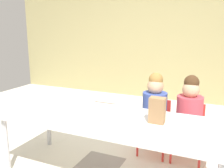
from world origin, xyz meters
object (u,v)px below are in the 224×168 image
Objects in this scene: seated_child_middle_seat at (190,111)px; paper_plate_near_edge at (105,120)px; seated_child_near_camera at (155,106)px; paper_plate_center_table at (135,119)px; donut_powdered_on_plate at (105,118)px; craft_table at (110,122)px; paper_bag_brown at (157,110)px.

paper_plate_near_edge is (-0.63, -0.69, 0.04)m from seated_child_middle_seat.
seated_child_near_camera reaches higher than paper_plate_center_table.
seated_child_near_camera is 5.10× the size of paper_plate_center_table.
seated_child_near_camera reaches higher than donut_powdered_on_plate.
paper_plate_center_table is 0.26m from donut_powdered_on_plate.
seated_child_near_camera is 0.57m from paper_plate_center_table.
craft_table is 0.45m from paper_bag_brown.
seated_child_middle_seat is at bearing 47.80° from paper_plate_near_edge.
donut_powdered_on_plate is (-0.26, -0.69, 0.06)m from seated_child_near_camera.
paper_plate_center_table is (0.22, 0.04, 0.05)m from craft_table.
seated_child_middle_seat is at bearing 0.00° from seated_child_near_camera.
paper_bag_brown is (0.16, -0.55, 0.15)m from seated_child_near_camera.
paper_bag_brown is at bearing 7.11° from craft_table.
donut_powdered_on_plate is at bearing -94.76° from craft_table.
seated_child_near_camera is 5.10× the size of paper_plate_near_edge.
seated_child_near_camera is at bearing 69.01° from paper_plate_near_edge.
craft_table is 18.39× the size of donut_powdered_on_plate.
seated_child_near_camera is (0.26, 0.61, 0.01)m from craft_table.
paper_bag_brown is at bearing -110.04° from seated_child_middle_seat.
craft_table is at bearing 85.24° from donut_powdered_on_plate.
seated_child_middle_seat is 4.17× the size of paper_bag_brown.
paper_plate_near_edge is at bearing -132.20° from seated_child_middle_seat.
donut_powdered_on_plate is at bearing -110.99° from seated_child_near_camera.
paper_plate_near_edge is 1.00× the size of paper_plate_center_table.
paper_plate_near_edge is 0.02m from donut_powdered_on_plate.
donut_powdered_on_plate is (-0.42, -0.13, -0.08)m from paper_bag_brown.
seated_child_middle_seat is at bearing 55.15° from paper_plate_center_table.
paper_plate_near_edge is (-0.42, -0.13, -0.11)m from paper_bag_brown.
paper_plate_center_table is at bearing 10.37° from craft_table.
craft_table is 2.25× the size of seated_child_near_camera.
craft_table is at bearing -135.54° from seated_child_middle_seat.
seated_child_middle_seat is 0.61m from paper_bag_brown.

